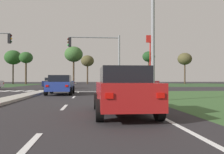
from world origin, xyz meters
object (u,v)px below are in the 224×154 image
Objects in this scene: treeline_fourth at (87,61)px; treeline_seventh at (185,59)px; car_navy_third at (59,83)px; treeline_second at (13,58)px; treeline_sixth at (149,57)px; fastfood_pole_sign at (150,49)px; car_red_sixth at (123,90)px; car_maroon_fifth at (142,83)px; car_beige_seventh at (50,82)px; car_teal_fourth at (62,81)px; treeline_fifth at (74,54)px; street_lamp_near at (153,3)px; treeline_third at (26,58)px; traffic_signal_near_right at (100,52)px; car_blue_near at (60,85)px.

treeline_seventh reaches higher than treeline_fourth.
treeline_seventh is at bearing -43.14° from car_navy_third.
treeline_second reaches higher than treeline_fourth.
treeline_second is 37.56m from treeline_sixth.
car_red_sixth is at bearing -105.57° from fastfood_pole_sign.
treeline_second is at bearing -141.30° from car_maroon_fifth.
car_beige_seventh is 23.10m from fastfood_pole_sign.
car_maroon_fifth reaches higher than car_teal_fourth.
car_navy_third is at bearing 102.21° from car_red_sixth.
treeline_fifth is (-3.87, 2.82, 2.07)m from treeline_fourth.
car_teal_fourth is at bearing 157.04° from fastfood_pole_sign.
fastfood_pole_sign reaches higher than street_lamp_near.
treeline_sixth is at bearing 77.23° from fastfood_pole_sign.
car_beige_seventh reaches higher than car_navy_third.
treeline_fifth is at bearing 174.79° from treeline_sixth.
car_maroon_fifth is at bearing -52.40° from treeline_third.
car_teal_fourth is 0.47× the size of treeline_sixth.
treeline_sixth is at bearing 3.33° from treeline_third.
street_lamp_near reaches higher than car_navy_third.
treeline_fourth is (6.32, 21.41, 5.39)m from car_beige_seventh.
treeline_third is (-29.69, 11.90, -1.25)m from fastfood_pole_sign.
treeline_second reaches higher than car_teal_fourth.
car_beige_seventh is at bearing -95.77° from treeline_fifth.
car_maroon_fifth is 20.12m from street_lamp_near.
treeline_fifth is at bearing 95.53° from car_red_sixth.
fastfood_pole_sign reaches higher than car_beige_seventh.
treeline_fourth reaches higher than car_teal_fourth.
traffic_signal_near_right is 48.85m from treeline_second.
car_maroon_fifth is at bearing -105.54° from treeline_sixth.
treeline_fifth is 20.98m from treeline_sixth.
car_maroon_fifth is 0.74× the size of traffic_signal_near_right.
car_blue_near is at bearing -122.18° from treeline_seventh.
car_blue_near is at bearing 107.23° from car_red_sixth.
car_navy_third is 21.66m from street_lamp_near.
fastfood_pole_sign is 14.17m from treeline_sixth.
treeline_fourth is at bearing 3.58° from treeline_third.
treeline_fourth is at bearing 91.87° from car_red_sixth.
car_red_sixth is (3.50, -11.28, 0.03)m from car_blue_near.
car_teal_fourth is (-2.80, 27.03, -0.01)m from car_navy_third.
car_blue_near is at bearing -68.80° from treeline_second.
fastfood_pole_sign is at bearing 65.71° from traffic_signal_near_right.
car_navy_third is 0.42× the size of street_lamp_near.
car_maroon_fifth is 39.96m from treeline_seventh.
street_lamp_near is 1.07× the size of treeline_second.
treeline_second reaches higher than treeline_seventh.
car_red_sixth is at bearing -69.53° from treeline_second.
treeline_third is 0.80× the size of treeline_fifth.
car_maroon_fifth is at bearing 75.96° from car_red_sixth.
treeline_fourth is at bearing -10.04° from treeline_second.
car_maroon_fifth is 0.51× the size of treeline_third.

